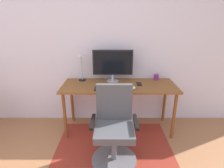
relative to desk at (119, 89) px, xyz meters
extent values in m
cube|color=silver|center=(-0.31, 0.37, 0.64)|extent=(6.00, 0.10, 2.60)
cube|color=maroon|center=(-0.08, -0.62, -0.66)|extent=(1.53, 1.49, 0.01)
cube|color=brown|center=(0.00, 0.00, 0.06)|extent=(1.64, 0.60, 0.03)
cylinder|color=brown|center=(-0.76, -0.24, -0.31)|extent=(0.04, 0.04, 0.70)
cylinder|color=brown|center=(0.76, -0.24, -0.31)|extent=(0.04, 0.04, 0.70)
cylinder|color=brown|center=(-0.76, 0.24, -0.31)|extent=(0.04, 0.04, 0.70)
cylinder|color=brown|center=(0.76, 0.24, -0.31)|extent=(0.04, 0.04, 0.70)
cylinder|color=#B2B2B7|center=(-0.09, 0.16, 0.08)|extent=(0.18, 0.18, 0.01)
cylinder|color=#B2B2B7|center=(-0.09, 0.16, 0.13)|extent=(0.04, 0.04, 0.09)
cube|color=black|center=(-0.09, 0.16, 0.36)|extent=(0.59, 0.04, 0.37)
cube|color=black|center=(-0.09, 0.14, 0.36)|extent=(0.55, 0.00, 0.33)
cube|color=black|center=(-0.13, -0.18, 0.08)|extent=(0.43, 0.13, 0.02)
ellipsoid|color=white|center=(0.18, -0.17, 0.09)|extent=(0.06, 0.10, 0.03)
cylinder|color=#7D297B|center=(0.59, 0.23, 0.12)|extent=(0.08, 0.08, 0.09)
cube|color=black|center=(0.29, 0.02, 0.08)|extent=(0.08, 0.14, 0.01)
cylinder|color=black|center=(-0.56, 0.20, 0.08)|extent=(0.11, 0.11, 0.01)
cylinder|color=beige|center=(-0.56, 0.20, 0.27)|extent=(0.02, 0.02, 0.36)
cone|color=beige|center=(-0.56, 0.20, 0.48)|extent=(0.10, 0.10, 0.06)
cylinder|color=slate|center=(-0.08, -0.72, -0.64)|extent=(0.54, 0.54, 0.05)
cylinder|color=slate|center=(-0.08, -0.72, -0.43)|extent=(0.06, 0.06, 0.35)
cube|color=#4C4C51|center=(-0.08, -0.72, -0.22)|extent=(0.44, 0.44, 0.08)
cube|color=#4C4C51|center=(-0.08, -0.53, 0.05)|extent=(0.42, 0.06, 0.44)
cube|color=black|center=(-0.32, -0.72, -0.11)|extent=(0.04, 0.31, 0.03)
cube|color=black|center=(0.16, -0.72, -0.11)|extent=(0.04, 0.31, 0.03)
camera|label=1|loc=(-0.10, -2.46, 0.96)|focal=28.95mm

